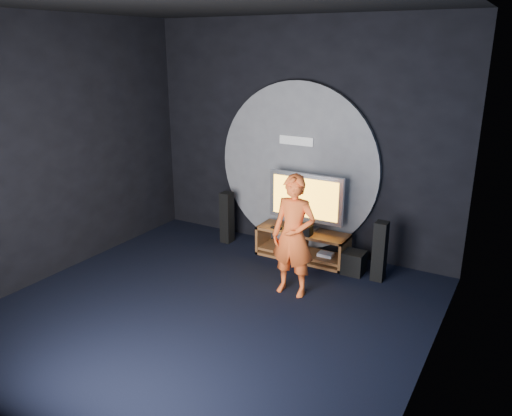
% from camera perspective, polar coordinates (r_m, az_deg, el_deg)
% --- Properties ---
extents(floor, '(5.00, 5.00, 0.00)m').
position_cam_1_polar(floor, '(6.19, -5.56, -11.83)').
color(floor, black).
rests_on(floor, ground).
extents(back_wall, '(5.00, 0.04, 3.50)m').
position_cam_1_polar(back_wall, '(7.65, 5.00, 8.02)').
color(back_wall, black).
rests_on(back_wall, ground).
extents(left_wall, '(0.04, 5.00, 3.50)m').
position_cam_1_polar(left_wall, '(7.26, -22.43, 6.18)').
color(left_wall, black).
rests_on(left_wall, ground).
extents(right_wall, '(0.04, 5.00, 3.50)m').
position_cam_1_polar(right_wall, '(4.58, 20.16, 0.07)').
color(right_wall, black).
rests_on(right_wall, ground).
extents(ceiling, '(5.00, 5.00, 0.01)m').
position_cam_1_polar(ceiling, '(5.38, -6.78, 22.51)').
color(ceiling, black).
rests_on(ceiling, back_wall).
extents(wall_disc_panel, '(2.60, 0.11, 2.60)m').
position_cam_1_polar(wall_disc_panel, '(7.69, 4.73, 4.67)').
color(wall_disc_panel, '#515156').
rests_on(wall_disc_panel, ground).
extents(media_console, '(1.39, 0.45, 0.45)m').
position_cam_1_polar(media_console, '(7.57, 5.37, -4.40)').
color(media_console, brown).
rests_on(media_console, ground).
extents(tv, '(1.16, 0.22, 0.86)m').
position_cam_1_polar(tv, '(7.38, 5.70, 0.99)').
color(tv, silver).
rests_on(tv, media_console).
extents(center_speaker, '(0.40, 0.15, 0.15)m').
position_cam_1_polar(center_speaker, '(7.32, 4.91, -2.38)').
color(center_speaker, black).
rests_on(center_speaker, media_console).
extents(remote, '(0.18, 0.05, 0.02)m').
position_cam_1_polar(remote, '(7.53, 2.34, -2.28)').
color(remote, black).
rests_on(remote, media_console).
extents(tower_speaker_left, '(0.17, 0.19, 0.84)m').
position_cam_1_polar(tower_speaker_left, '(8.11, -3.35, -1.08)').
color(tower_speaker_left, black).
rests_on(tower_speaker_left, ground).
extents(tower_speaker_right, '(0.17, 0.19, 0.84)m').
position_cam_1_polar(tower_speaker_right, '(6.99, 13.96, -4.82)').
color(tower_speaker_right, black).
rests_on(tower_speaker_right, ground).
extents(subwoofer, '(0.29, 0.29, 0.32)m').
position_cam_1_polar(subwoofer, '(7.21, 11.12, -6.15)').
color(subwoofer, black).
rests_on(subwoofer, ground).
extents(player, '(0.59, 0.40, 1.58)m').
position_cam_1_polar(player, '(6.31, 4.32, -3.21)').
color(player, '#EF5720').
rests_on(player, ground).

